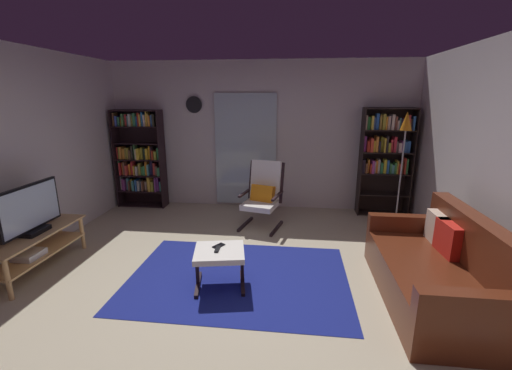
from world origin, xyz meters
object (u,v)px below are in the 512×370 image
(cell_phone, at_px, (219,246))
(lounge_armchair, at_px, (263,193))
(television, at_px, (31,211))
(bookshelf_near_tv, at_px, (140,158))
(tv_remote, at_px, (217,249))
(bookshelf_near_sofa, at_px, (385,153))
(tv_stand, at_px, (36,246))
(leather_sofa, at_px, (438,271))
(wall_clock, at_px, (194,105))
(floor_lamp_by_shelf, at_px, (405,137))
(ottoman, at_px, (219,256))

(cell_phone, bearing_deg, lounge_armchair, 111.84)
(television, height_order, bookshelf_near_tv, bookshelf_near_tv)
(television, height_order, tv_remote, television)
(lounge_armchair, bearing_deg, bookshelf_near_sofa, 21.77)
(tv_stand, relative_size, leather_sofa, 0.72)
(bookshelf_near_sofa, distance_m, tv_remote, 3.53)
(tv_stand, relative_size, bookshelf_near_sofa, 0.72)
(leather_sofa, bearing_deg, wall_clock, 140.00)
(floor_lamp_by_shelf, bearing_deg, leather_sofa, -95.00)
(bookshelf_near_tv, xyz_separation_m, floor_lamp_by_shelf, (4.44, -0.48, 0.49))
(bookshelf_near_sofa, xyz_separation_m, floor_lamp_by_shelf, (0.12, -0.52, 0.34))
(leather_sofa, distance_m, ottoman, 2.22)
(leather_sofa, relative_size, tv_remote, 12.50)
(bookshelf_near_tv, bearing_deg, bookshelf_near_sofa, 0.55)
(bookshelf_near_sofa, height_order, cell_phone, bookshelf_near_sofa)
(bookshelf_near_tv, relative_size, leather_sofa, 0.98)
(wall_clock, bearing_deg, floor_lamp_by_shelf, -10.65)
(bookshelf_near_sofa, height_order, ottoman, bookshelf_near_sofa)
(bookshelf_near_tv, xyz_separation_m, ottoman, (2.05, -2.57, -0.56))
(lounge_armchair, height_order, ottoman, lounge_armchair)
(tv_remote, bearing_deg, television, 176.66)
(television, xyz_separation_m, ottoman, (2.19, -0.09, -0.39))
(leather_sofa, height_order, lounge_armchair, lounge_armchair)
(floor_lamp_by_shelf, height_order, wall_clock, wall_clock)
(leather_sofa, xyz_separation_m, tv_remote, (-2.23, -0.01, 0.12))
(television, xyz_separation_m, bookshelf_near_tv, (0.15, 2.47, 0.17))
(lounge_armchair, bearing_deg, television, -145.23)
(bookshelf_near_sofa, bearing_deg, tv_stand, -150.43)
(television, xyz_separation_m, bookshelf_near_sofa, (4.47, 2.52, 0.33))
(floor_lamp_by_shelf, bearing_deg, cell_phone, -140.48)
(bookshelf_near_tv, bearing_deg, television, -93.42)
(tv_remote, relative_size, cell_phone, 1.03)
(wall_clock, bearing_deg, lounge_armchair, -34.72)
(tv_remote, bearing_deg, floor_lamp_by_shelf, 39.94)
(television, bearing_deg, tv_stand, -96.32)
(ottoman, bearing_deg, cell_phone, 107.03)
(lounge_armchair, xyz_separation_m, floor_lamp_by_shelf, (2.11, 0.27, 0.86))
(tv_stand, relative_size, ottoman, 2.16)
(lounge_armchair, height_order, floor_lamp_by_shelf, floor_lamp_by_shelf)
(leather_sofa, distance_m, cell_phone, 2.25)
(television, height_order, wall_clock, wall_clock)
(floor_lamp_by_shelf, relative_size, wall_clock, 6.12)
(bookshelf_near_sofa, relative_size, ottoman, 3.02)
(bookshelf_near_sofa, bearing_deg, television, -150.61)
(television, relative_size, cell_phone, 6.25)
(cell_phone, bearing_deg, wall_clock, 143.05)
(floor_lamp_by_shelf, bearing_deg, bookshelf_near_sofa, 103.38)
(bookshelf_near_sofa, xyz_separation_m, wall_clock, (-3.31, 0.12, 0.79))
(floor_lamp_by_shelf, bearing_deg, bookshelf_near_tv, 173.84)
(ottoman, bearing_deg, television, 177.58)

